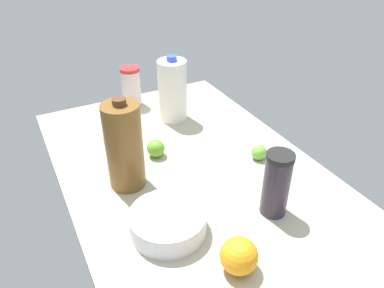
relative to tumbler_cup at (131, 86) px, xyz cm
name	(u,v)px	position (x,y,z in cm)	size (l,w,h in cm)	color
countertop	(192,175)	(-52.39, -0.57, -9.51)	(120.00, 76.00, 3.00)	#AEA990
tumbler_cup	(131,86)	(0.00, 0.00, 0.00)	(7.81, 7.81, 15.95)	silver
chocolate_milk_jug	(124,146)	(-48.95, 19.01, 5.11)	(10.57, 10.57, 27.80)	brown
mixing_bowl	(168,222)	(-72.07, 16.45, -5.05)	(19.47, 19.47, 5.92)	silver
milk_jug	(173,90)	(-18.70, -9.88, 3.67)	(10.65, 10.65, 24.92)	white
shaker_bottle	(276,184)	(-78.39, -11.64, 1.33)	(7.24, 7.24, 18.61)	#302737
lime_far_back	(259,152)	(-56.42, -22.90, -5.50)	(5.03, 5.03, 5.03)	#6EBB3C
lime_loose	(156,148)	(-39.52, 6.08, -5.07)	(5.88, 5.88, 5.88)	#65AC2E
orange_beside_bowl	(117,140)	(-30.77, 16.41, -3.67)	(8.68, 8.68, 8.68)	orange
orange_by_jug	(239,256)	(-90.17, 7.25, -3.68)	(8.67, 8.67, 8.67)	orange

